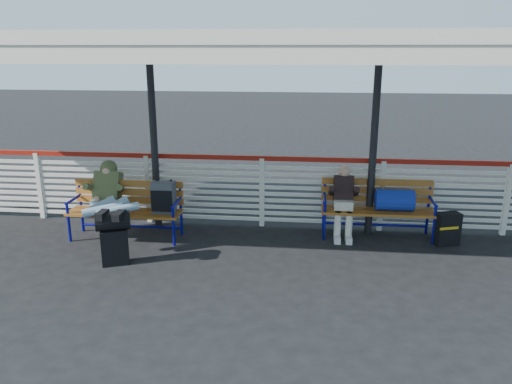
# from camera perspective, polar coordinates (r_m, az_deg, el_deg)

# --- Properties ---
(ground) EXTENTS (60.00, 60.00, 0.00)m
(ground) POSITION_cam_1_polar(r_m,az_deg,el_deg) (6.95, -0.89, -9.16)
(ground) COLOR black
(ground) RESTS_ON ground
(fence) EXTENTS (12.08, 0.08, 1.24)m
(fence) POSITION_cam_1_polar(r_m,az_deg,el_deg) (8.50, 0.68, 0.34)
(fence) COLOR silver
(fence) RESTS_ON ground
(canopy) EXTENTS (12.60, 3.60, 3.16)m
(canopy) POSITION_cam_1_polar(r_m,az_deg,el_deg) (7.15, -0.10, 16.69)
(canopy) COLOR silver
(canopy) RESTS_ON ground
(luggage_stack) EXTENTS (0.53, 0.42, 0.78)m
(luggage_stack) POSITION_cam_1_polar(r_m,az_deg,el_deg) (7.33, -15.92, -4.83)
(luggage_stack) COLOR black
(luggage_stack) RESTS_ON ground
(bench_left) EXTENTS (1.80, 0.56, 0.97)m
(bench_left) POSITION_cam_1_polar(r_m,az_deg,el_deg) (8.17, -13.14, -1.11)
(bench_left) COLOR #98621D
(bench_left) RESTS_ON ground
(bench_right) EXTENTS (1.80, 0.56, 0.92)m
(bench_right) POSITION_cam_1_polar(r_m,az_deg,el_deg) (8.29, 14.64, -1.06)
(bench_right) COLOR #98621D
(bench_right) RESTS_ON ground
(traveler_man) EXTENTS (0.93, 1.63, 0.77)m
(traveler_man) POSITION_cam_1_polar(r_m,az_deg,el_deg) (7.98, -16.55, -1.19)
(traveler_man) COLOR #849CB2
(traveler_man) RESTS_ON ground
(companion_person) EXTENTS (0.32, 0.66, 1.15)m
(companion_person) POSITION_cam_1_polar(r_m,az_deg,el_deg) (8.18, 9.96, -1.01)
(companion_person) COLOR beige
(companion_person) RESTS_ON ground
(suitcase_side) EXTENTS (0.42, 0.33, 0.52)m
(suitcase_side) POSITION_cam_1_polar(r_m,az_deg,el_deg) (8.34, 21.00, -3.96)
(suitcase_side) COLOR black
(suitcase_side) RESTS_ON ground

